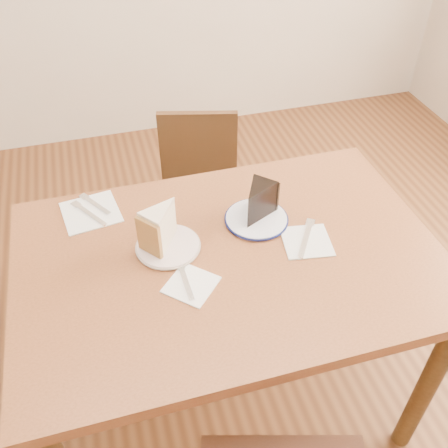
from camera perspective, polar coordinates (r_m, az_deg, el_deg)
ground at (r=2.02m, az=0.49°, el=-18.66°), size 4.00×4.00×0.00m
table at (r=1.49m, az=0.63°, el=-6.16°), size 1.20×0.80×0.75m
chair_far at (r=2.11m, az=-2.84°, el=2.89°), size 0.46×0.46×0.77m
plate_cream at (r=1.44m, az=-6.40°, el=-2.55°), size 0.18×0.18×0.01m
plate_navy at (r=1.52m, az=3.72°, el=0.57°), size 0.19×0.19×0.01m
carrot_cake at (r=1.41m, az=-6.96°, el=-0.23°), size 0.13×0.13×0.11m
chocolate_cake at (r=1.49m, az=3.74°, el=2.25°), size 0.14×0.14×0.10m
napkin_cream at (r=1.34m, az=-3.78°, el=-6.93°), size 0.17×0.17×0.00m
napkin_navy at (r=1.47m, az=9.44°, el=-1.98°), size 0.16×0.16×0.00m
napkin_spare at (r=1.60m, az=-14.98°, el=1.31°), size 0.19×0.19×0.00m
fork_cream at (r=1.34m, az=-4.42°, el=-6.48°), size 0.02×0.14×0.00m
knife_navy at (r=1.47m, az=9.34°, el=-1.59°), size 0.11×0.15×0.00m
fork_spare at (r=1.62m, az=-14.50°, el=2.21°), size 0.09×0.13×0.00m
knife_spare at (r=1.59m, az=-15.15°, el=1.16°), size 0.10×0.14×0.00m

